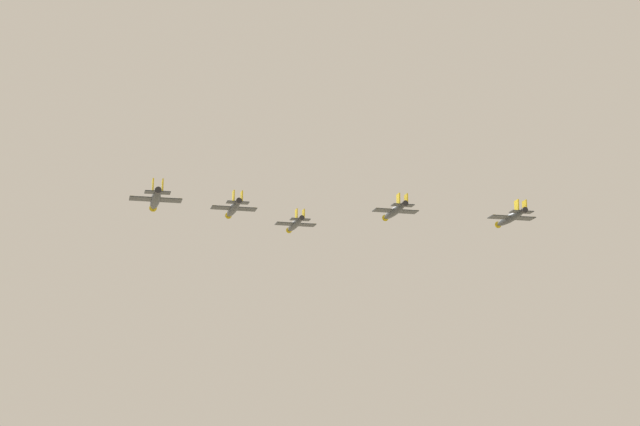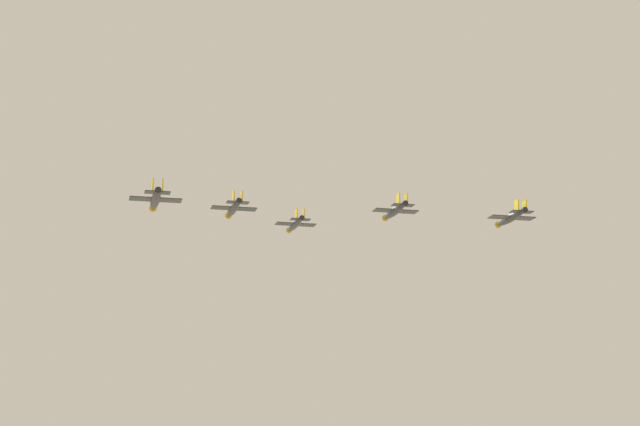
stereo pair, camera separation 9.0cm
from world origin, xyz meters
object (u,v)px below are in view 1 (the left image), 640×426
object	(u,v)px
jet_left_outer	(155,200)
jet_left_wingman	(233,208)
jet_lead	(295,224)
jet_right_outer	(510,218)
jet_right_wingman	(394,211)

from	to	relation	value
jet_left_outer	jet_left_wingman	bearing A→B (deg)	-39.61
jet_lead	jet_left_wingman	size ratio (longest dim) A/B	0.99
jet_left_wingman	jet_left_outer	bearing A→B (deg)	139.24
jet_left_outer	jet_right_outer	bearing A→B (deg)	-89.25
jet_left_wingman	jet_right_outer	distance (m)	51.18
jet_lead	jet_left_wingman	world-z (taller)	jet_lead
jet_lead	jet_left_outer	xyz separation A→B (m)	(-46.84, 14.20, -5.59)
jet_lead	jet_right_wingman	bearing A→B (deg)	-140.06
jet_right_wingman	jet_left_outer	world-z (taller)	jet_right_wingman
jet_left_outer	jet_right_outer	xyz separation A→B (m)	(25.28, -58.13, 0.35)
jet_lead	jet_left_outer	size ratio (longest dim) A/B	0.97
jet_right_outer	jet_lead	bearing A→B (deg)	41.19
jet_right_wingman	jet_left_outer	size ratio (longest dim) A/B	1.01
jet_right_wingman	jet_left_outer	bearing A→B (deg)	111.20
jet_left_wingman	jet_left_outer	xyz separation A→B (m)	(-23.42, 7.10, -3.74)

